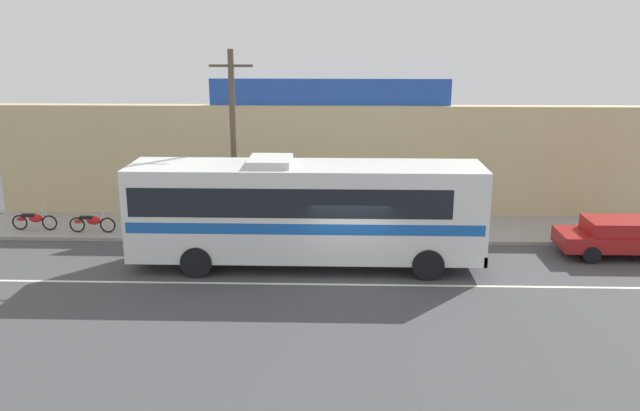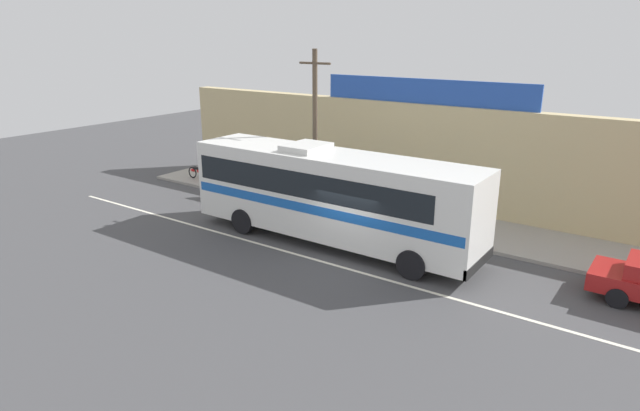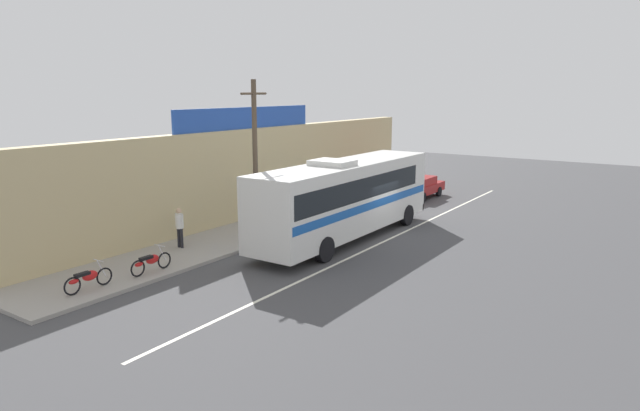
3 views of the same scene
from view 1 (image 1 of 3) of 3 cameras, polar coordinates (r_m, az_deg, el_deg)
name	(u,v)px [view 1 (image 1 of 3)]	position (r m, az deg, el deg)	size (l,w,h in m)	color
ground_plane	(349,276)	(22.27, 2.48, -6.00)	(70.00, 70.00, 0.00)	#444447
sidewalk_slab	(348,228)	(27.17, 2.37, -1.95)	(30.00, 3.60, 0.14)	gray
storefront_facade	(348,162)	(28.69, 2.38, 3.76)	(30.00, 0.70, 4.80)	tan
storefront_billboard	(330,92)	(28.27, 0.84, 9.65)	(10.10, 0.12, 1.10)	#234CAD
road_center_stripe	(349,285)	(21.52, 2.51, -6.75)	(30.00, 0.14, 0.01)	silver
intercity_bus	(304,208)	(22.54, -1.42, -0.21)	(11.83, 2.66, 3.78)	silver
parked_car	(619,236)	(26.17, 24.17, -2.42)	(4.34, 1.86, 1.37)	maroon
utility_pole	(233,142)	(25.32, -7.40, 5.39)	(1.60, 0.22, 7.07)	brown
motorcycle_purple	(91,222)	(27.73, -18.91, -1.34)	(1.83, 0.56, 0.94)	black
motorcycle_black	(34,220)	(28.89, -23.23, -1.13)	(1.82, 0.56, 0.94)	black
pedestrian_far_right	(175,198)	(28.24, -12.25, 0.65)	(0.30, 0.48, 1.73)	black
pedestrian_by_curb	(298,206)	(26.64, -1.87, -0.08)	(0.30, 0.48, 1.59)	brown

